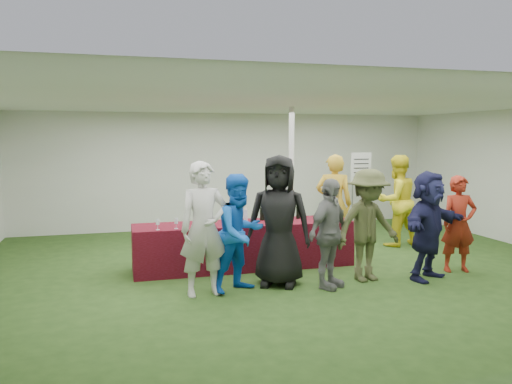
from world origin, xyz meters
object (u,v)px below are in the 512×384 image
object	(u,v)px
staff_back	(396,201)
customer_4	(368,225)
dump_bucket	(336,215)
staff_pourer	(334,204)
wine_list_sign	(361,174)
customer_2	(279,221)
customer_5	(428,225)
serving_table	(244,245)
customer_6	(459,224)
customer_1	(240,233)
customer_0	(204,229)
customer_3	(329,234)

from	to	relation	value
staff_back	customer_4	xyz separation A→B (m)	(-1.71, -2.05, -0.06)
dump_bucket	staff_pourer	distance (m)	0.89
wine_list_sign	staff_pourer	distance (m)	2.32
staff_back	customer_2	distance (m)	3.61
staff_back	customer_5	world-z (taller)	staff_back
serving_table	customer_4	size ratio (longest dim) A/B	2.14
serving_table	customer_4	distance (m)	2.06
customer_4	customer_6	world-z (taller)	customer_4
customer_1	customer_5	size ratio (longest dim) A/B	1.00
customer_2	customer_0	bearing A→B (deg)	-145.98
dump_bucket	customer_1	bearing A→B (deg)	-152.62
customer_4	customer_0	bearing A→B (deg)	170.42
staff_pourer	customer_1	world-z (taller)	staff_pourer
serving_table	staff_pourer	size ratio (longest dim) A/B	1.96
dump_bucket	staff_back	xyz separation A→B (m)	(1.76, 1.04, 0.06)
serving_table	customer_3	bearing A→B (deg)	-57.84
serving_table	customer_2	size ratio (longest dim) A/B	1.90
wine_list_sign	customer_3	world-z (taller)	wine_list_sign
customer_3	customer_4	xyz separation A→B (m)	(0.70, 0.18, 0.06)
staff_back	customer_0	bearing A→B (deg)	19.26
dump_bucket	customer_6	xyz separation A→B (m)	(1.70, -0.93, -0.07)
customer_4	customer_2	bearing A→B (deg)	163.59
dump_bucket	customer_3	size ratio (longest dim) A/B	0.15
customer_1	customer_4	distance (m)	1.96
customer_0	customer_1	size ratio (longest dim) A/B	1.11
customer_4	customer_1	bearing A→B (deg)	169.09
serving_table	customer_5	xyz separation A→B (m)	(2.51, -1.40, 0.45)
customer_2	customer_6	size ratio (longest dim) A/B	1.23
dump_bucket	customer_3	distance (m)	1.36
staff_pourer	customer_5	bearing A→B (deg)	132.23
customer_0	customer_1	distance (m)	0.52
customer_0	customer_5	world-z (taller)	customer_0
serving_table	customer_5	world-z (taller)	customer_5
staff_pourer	customer_0	bearing A→B (deg)	58.83
serving_table	customer_3	size ratio (longest dim) A/B	2.29
dump_bucket	staff_pourer	world-z (taller)	staff_pourer
customer_6	customer_5	bearing A→B (deg)	-149.73
customer_5	customer_6	size ratio (longest dim) A/B	1.07
customer_0	customer_6	distance (m)	4.12
customer_2	customer_6	world-z (taller)	customer_2
serving_table	customer_4	bearing A→B (deg)	-37.75
dump_bucket	customer_2	world-z (taller)	customer_2
customer_2	staff_back	bearing A→B (deg)	56.98
customer_1	customer_4	bearing A→B (deg)	-26.85
customer_3	customer_5	xyz separation A→B (m)	(1.62, 0.01, 0.04)
staff_back	serving_table	bearing A→B (deg)	6.75
customer_2	customer_4	size ratio (longest dim) A/B	1.13
customer_0	customer_6	xyz separation A→B (m)	(4.12, 0.11, -0.14)
wine_list_sign	customer_5	world-z (taller)	wine_list_sign
staff_back	customer_6	bearing A→B (deg)	80.98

